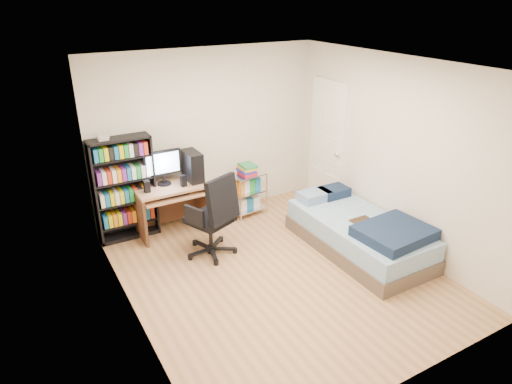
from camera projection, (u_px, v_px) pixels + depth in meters
room at (280, 180)px, 5.13m from camera, size 3.58×4.08×2.58m
media_shelf at (124, 188)px, 6.19m from camera, size 0.81×0.27×1.51m
computer_desk at (176, 188)px, 6.42m from camera, size 0.96×0.56×1.21m
office_chair at (213, 230)px, 5.91m from camera, size 0.87×0.87×1.13m
wire_cart at (247, 182)px, 6.92m from camera, size 0.55×0.43×0.82m
bed at (360, 233)px, 6.04m from camera, size 1.00×2.01×0.57m
door at (327, 145)px, 7.08m from camera, size 0.12×0.80×2.00m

